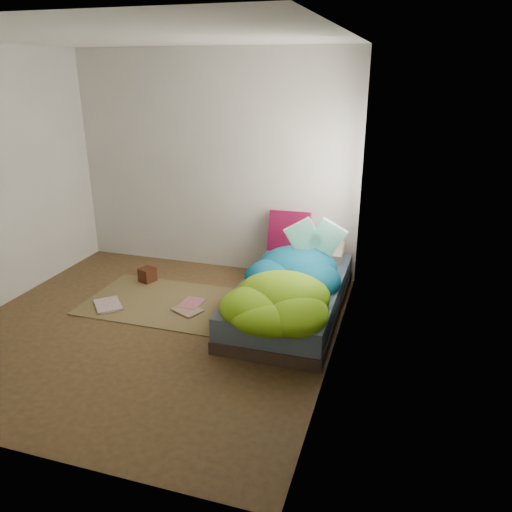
# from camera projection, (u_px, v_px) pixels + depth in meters

# --- Properties ---
(ground) EXTENTS (3.50, 3.50, 0.00)m
(ground) POSITION_uv_depth(u_px,v_px,m) (151.00, 328.00, 4.84)
(ground) COLOR #462E1B
(ground) RESTS_ON ground
(room_walls) EXTENTS (3.54, 3.54, 2.62)m
(room_walls) POSITION_uv_depth(u_px,v_px,m) (138.00, 160.00, 4.27)
(room_walls) COLOR beige
(room_walls) RESTS_ON ground
(bed) EXTENTS (1.00, 2.00, 0.34)m
(bed) POSITION_uv_depth(u_px,v_px,m) (291.00, 298.00, 5.08)
(bed) COLOR #3B2E20
(bed) RESTS_ON ground
(duvet) EXTENTS (0.96, 1.84, 0.34)m
(duvet) POSITION_uv_depth(u_px,v_px,m) (286.00, 275.00, 4.77)
(duvet) COLOR #08577E
(duvet) RESTS_ON bed
(rug) EXTENTS (1.60, 1.10, 0.01)m
(rug) POSITION_uv_depth(u_px,v_px,m) (163.00, 302.00, 5.37)
(rug) COLOR brown
(rug) RESTS_ON ground
(pillow_floral) EXTENTS (0.60, 0.38, 0.13)m
(pillow_floral) POSITION_uv_depth(u_px,v_px,m) (317.00, 252.00, 5.69)
(pillow_floral) COLOR #EFE2CE
(pillow_floral) RESTS_ON bed
(pillow_magenta) EXTENTS (0.48, 0.17, 0.47)m
(pillow_magenta) POSITION_uv_depth(u_px,v_px,m) (289.00, 232.00, 5.82)
(pillow_magenta) COLOR #4E0526
(pillow_magenta) RESTS_ON bed
(open_book) EXTENTS (0.52, 0.21, 0.31)m
(open_book) POSITION_uv_depth(u_px,v_px,m) (316.00, 228.00, 5.10)
(open_book) COLOR green
(open_book) RESTS_ON duvet
(wooden_box) EXTENTS (0.21, 0.21, 0.16)m
(wooden_box) POSITION_uv_depth(u_px,v_px,m) (147.00, 275.00, 5.86)
(wooden_box) COLOR #3C1E0D
(wooden_box) RESTS_ON rug
(floor_book_a) EXTENTS (0.42, 0.43, 0.03)m
(floor_book_a) POSITION_uv_depth(u_px,v_px,m) (96.00, 307.00, 5.21)
(floor_book_a) COLOR silver
(floor_book_a) RESTS_ON rug
(floor_book_b) EXTENTS (0.23, 0.29, 0.03)m
(floor_book_b) POSITION_uv_depth(u_px,v_px,m) (182.00, 302.00, 5.32)
(floor_book_b) COLOR #BF6E73
(floor_book_b) RESTS_ON rug
(floor_book_c) EXTENTS (0.36, 0.32, 0.02)m
(floor_book_c) POSITION_uv_depth(u_px,v_px,m) (179.00, 314.00, 5.07)
(floor_book_c) COLOR tan
(floor_book_c) RESTS_ON rug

